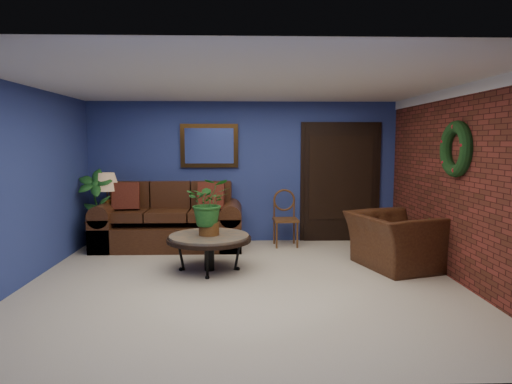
{
  "coord_description": "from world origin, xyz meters",
  "views": [
    {
      "loc": [
        -0.02,
        -5.66,
        1.79
      ],
      "look_at": [
        0.17,
        0.55,
        1.11
      ],
      "focal_mm": 32.0,
      "sensor_mm": 36.0,
      "label": 1
    }
  ],
  "objects_px": {
    "sofa": "(170,225)",
    "end_table": "(108,224)",
    "table_lamp": "(107,189)",
    "armchair": "(395,241)",
    "side_chair": "(285,214)",
    "coffee_table": "(209,239)"
  },
  "relations": [
    {
      "from": "sofa",
      "to": "end_table",
      "type": "relative_size",
      "value": 4.18
    },
    {
      "from": "table_lamp",
      "to": "armchair",
      "type": "xyz_separation_m",
      "value": [
        4.45,
        -1.4,
        -0.61
      ]
    },
    {
      "from": "sofa",
      "to": "armchair",
      "type": "height_order",
      "value": "sofa"
    },
    {
      "from": "table_lamp",
      "to": "armchair",
      "type": "distance_m",
      "value": 4.71
    },
    {
      "from": "table_lamp",
      "to": "side_chair",
      "type": "relative_size",
      "value": 0.73
    },
    {
      "from": "table_lamp",
      "to": "end_table",
      "type": "bearing_deg",
      "value": 45.0
    },
    {
      "from": "end_table",
      "to": "side_chair",
      "type": "height_order",
      "value": "side_chair"
    },
    {
      "from": "coffee_table",
      "to": "end_table",
      "type": "height_order",
      "value": "end_table"
    },
    {
      "from": "end_table",
      "to": "table_lamp",
      "type": "bearing_deg",
      "value": -135.0
    },
    {
      "from": "sofa",
      "to": "side_chair",
      "type": "distance_m",
      "value": 1.99
    },
    {
      "from": "sofa",
      "to": "table_lamp",
      "type": "distance_m",
      "value": 1.22
    },
    {
      "from": "side_chair",
      "to": "sofa",
      "type": "bearing_deg",
      "value": 177.77
    },
    {
      "from": "side_chair",
      "to": "end_table",
      "type": "bearing_deg",
      "value": 178.28
    },
    {
      "from": "sofa",
      "to": "coffee_table",
      "type": "bearing_deg",
      "value": -62.86
    },
    {
      "from": "coffee_table",
      "to": "armchair",
      "type": "distance_m",
      "value": 2.63
    },
    {
      "from": "table_lamp",
      "to": "sofa",
      "type": "bearing_deg",
      "value": 2.33
    },
    {
      "from": "coffee_table",
      "to": "side_chair",
      "type": "bearing_deg",
      "value": 51.97
    },
    {
      "from": "coffee_table",
      "to": "side_chair",
      "type": "height_order",
      "value": "side_chair"
    },
    {
      "from": "sofa",
      "to": "armchair",
      "type": "bearing_deg",
      "value": -23.01
    },
    {
      "from": "table_lamp",
      "to": "side_chair",
      "type": "bearing_deg",
      "value": 1.36
    },
    {
      "from": "armchair",
      "to": "side_chair",
      "type": "bearing_deg",
      "value": 27.04
    },
    {
      "from": "armchair",
      "to": "sofa",
      "type": "bearing_deg",
      "value": 49.98
    }
  ]
}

